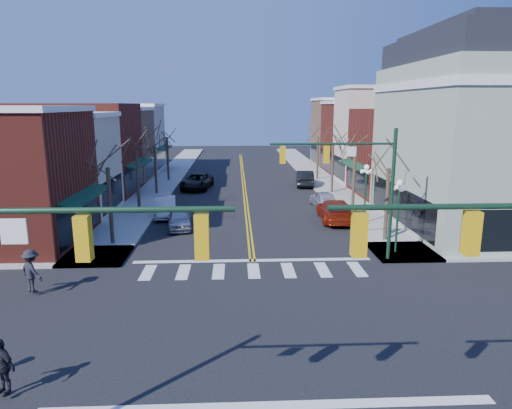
{
  "coord_description": "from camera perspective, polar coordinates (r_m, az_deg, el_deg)",
  "views": [
    {
      "loc": [
        -0.88,
        -15.98,
        8.36
      ],
      "look_at": [
        0.27,
        9.41,
        2.8
      ],
      "focal_mm": 32.0,
      "sensor_mm": 36.0,
      "label": 1
    }
  ],
  "objects": [
    {
      "name": "ground",
      "position": [
        18.06,
        0.52,
        -15.24
      ],
      "size": [
        160.0,
        160.0,
        0.0
      ],
      "primitive_type": "plane",
      "color": "black",
      "rests_on": "ground"
    },
    {
      "name": "sidewalk_left",
      "position": [
        37.75,
        -14.56,
        -0.74
      ],
      "size": [
        3.5,
        70.0,
        0.15
      ],
      "primitive_type": "cube",
      "color": "#9E9B93",
      "rests_on": "ground"
    },
    {
      "name": "sidewalk_right",
      "position": [
        38.16,
        12.09,
        -0.48
      ],
      "size": [
        3.5,
        70.0,
        0.15
      ],
      "primitive_type": "cube",
      "color": "#9E9B93",
      "rests_on": "ground"
    },
    {
      "name": "bldg_left_stucco_a",
      "position": [
        38.65,
        -24.87,
        4.35
      ],
      "size": [
        10.0,
        7.0,
        7.5
      ],
      "primitive_type": "cube",
      "color": "beige",
      "rests_on": "ground"
    },
    {
      "name": "bldg_left_brick_b",
      "position": [
        46.06,
        -21.23,
        6.39
      ],
      "size": [
        10.0,
        9.0,
        8.5
      ],
      "primitive_type": "cube",
      "color": "maroon",
      "rests_on": "ground"
    },
    {
      "name": "bldg_left_tan",
      "position": [
        53.94,
        -18.45,
        6.97
      ],
      "size": [
        10.0,
        7.5,
        7.8
      ],
      "primitive_type": "cube",
      "color": "#89654B",
      "rests_on": "ground"
    },
    {
      "name": "bldg_left_stucco_b",
      "position": [
        61.4,
        -16.52,
        7.86
      ],
      "size": [
        10.0,
        8.0,
        8.2
      ],
      "primitive_type": "cube",
      "color": "beige",
      "rests_on": "ground"
    },
    {
      "name": "bldg_right_brick_a",
      "position": [
        45.04,
        18.86,
        6.13
      ],
      "size": [
        10.0,
        8.5,
        8.0
      ],
      "primitive_type": "cube",
      "color": "maroon",
      "rests_on": "ground"
    },
    {
      "name": "bldg_right_stucco",
      "position": [
        52.23,
        15.85,
        8.19
      ],
      "size": [
        10.0,
        7.0,
        10.0
      ],
      "primitive_type": "cube",
      "color": "beige",
      "rests_on": "ground"
    },
    {
      "name": "bldg_right_brick_b",
      "position": [
        59.43,
        13.55,
        8.03
      ],
      "size": [
        10.0,
        8.0,
        8.5
      ],
      "primitive_type": "cube",
      "color": "maroon",
      "rests_on": "ground"
    },
    {
      "name": "bldg_right_tan",
      "position": [
        67.13,
        11.67,
        8.79
      ],
      "size": [
        10.0,
        8.0,
        9.0
      ],
      "primitive_type": "cube",
      "color": "#89654B",
      "rests_on": "ground"
    },
    {
      "name": "victorian_corner",
      "position": [
        35.13,
        27.37,
        8.2
      ],
      "size": [
        12.25,
        14.25,
        13.3
      ],
      "color": "#96A28C",
      "rests_on": "ground"
    },
    {
      "name": "traffic_mast_far_right",
      "position": [
        24.52,
        12.66,
        3.48
      ],
      "size": [
        6.6,
        0.28,
        7.2
      ],
      "color": "#14331E",
      "rests_on": "ground"
    },
    {
      "name": "lamppost_corner",
      "position": [
        26.66,
        17.38,
        0.09
      ],
      "size": [
        0.36,
        0.36,
        4.33
      ],
      "color": "#14331E",
      "rests_on": "ground"
    },
    {
      "name": "lamppost_midblock",
      "position": [
        32.73,
        13.56,
        2.5
      ],
      "size": [
        0.36,
        0.36,
        4.33
      ],
      "color": "#14331E",
      "rests_on": "ground"
    },
    {
      "name": "tree_left_a",
      "position": [
        28.64,
        -17.75,
        -0.31
      ],
      "size": [
        0.24,
        0.24,
        4.76
      ],
      "primitive_type": "cylinder",
      "color": "#382B21",
      "rests_on": "ground"
    },
    {
      "name": "tree_left_b",
      "position": [
        36.25,
        -14.54,
        2.67
      ],
      "size": [
        0.24,
        0.24,
        5.04
      ],
      "primitive_type": "cylinder",
      "color": "#382B21",
      "rests_on": "ground"
    },
    {
      "name": "tree_left_c",
      "position": [
        44.06,
        -12.43,
        4.11
      ],
      "size": [
        0.24,
        0.24,
        4.55
      ],
      "primitive_type": "cylinder",
      "color": "#382B21",
      "rests_on": "ground"
    },
    {
      "name": "tree_left_d",
      "position": [
        51.87,
        -10.96,
        5.57
      ],
      "size": [
        0.24,
        0.24,
        4.9
      ],
      "primitive_type": "cylinder",
      "color": "#382B21",
      "rests_on": "ground"
    },
    {
      "name": "tree_right_a",
      "position": [
        29.17,
        16.02,
        -0.12
      ],
      "size": [
        0.24,
        0.24,
        4.62
      ],
      "primitive_type": "cylinder",
      "color": "#382B21",
      "rests_on": "ground"
    },
    {
      "name": "tree_right_b",
      "position": [
        36.65,
        12.13,
        3.0
      ],
      "size": [
        0.24,
        0.24,
        5.18
      ],
      "primitive_type": "cylinder",
      "color": "#382B21",
      "rests_on": "ground"
    },
    {
      "name": "tree_right_c",
      "position": [
        44.37,
        9.53,
        4.47
      ],
      "size": [
        0.24,
        0.24,
        4.83
      ],
      "primitive_type": "cylinder",
      "color": "#382B21",
      "rests_on": "ground"
    },
    {
      "name": "tree_right_d",
      "position": [
        52.15,
        7.71,
        5.76
      ],
      "size": [
        0.24,
        0.24,
        4.97
      ],
      "primitive_type": "cylinder",
      "color": "#382B21",
      "rests_on": "ground"
    },
    {
      "name": "car_left_near",
      "position": [
        31.94,
        -9.57,
        -1.77
      ],
      "size": [
        2.07,
        4.08,
        1.33
      ],
      "primitive_type": "imported",
      "rotation": [
        0.0,
        0.0,
        0.13
      ],
      "color": "#ACABB0",
      "rests_on": "ground"
    },
    {
      "name": "car_left_mid",
      "position": [
        35.52,
        -11.27,
        -0.3
      ],
      "size": [
        2.16,
        4.65,
        1.47
      ],
      "primitive_type": "imported",
      "rotation": [
        0.0,
        0.0,
        0.14
      ],
      "color": "silver",
      "rests_on": "ground"
    },
    {
      "name": "car_left_far",
      "position": [
        46.61,
        -7.39,
        2.88
      ],
      "size": [
        3.33,
        5.91,
        1.56
      ],
      "primitive_type": "imported",
      "rotation": [
        0.0,
        0.0,
        -0.14
      ],
      "color": "black",
      "rests_on": "ground"
    },
    {
      "name": "car_right_near",
      "position": [
        33.96,
        9.86,
        -0.72
      ],
      "size": [
        2.48,
        5.57,
        1.59
      ],
      "primitive_type": "imported",
      "rotation": [
        0.0,
        0.0,
        3.09
      ],
      "color": "maroon",
      "rests_on": "ground"
    },
    {
      "name": "car_right_mid",
      "position": [
        38.34,
        8.41,
        0.69
      ],
      "size": [
        1.96,
        4.25,
        1.41
      ],
      "primitive_type": "imported",
      "rotation": [
        0.0,
        0.0,
        3.21
      ],
      "color": "silver",
      "rests_on": "ground"
    },
    {
      "name": "car_right_far",
      "position": [
        48.35,
        6.11,
        3.29
      ],
      "size": [
        2.22,
        5.11,
        1.63
      ],
      "primitive_type": "imported",
      "rotation": [
        0.0,
        0.0,
        3.04
      ],
      "color": "black",
      "rests_on": "ground"
    },
    {
      "name": "pedestrian_dark_a",
      "position": [
        15.75,
        -29.19,
        -17.23
      ],
      "size": [
        1.07,
        0.81,
        1.69
      ],
      "primitive_type": "imported",
      "rotation": [
        0.0,
        0.0,
        -0.46
      ],
      "color": "black",
      "rests_on": "sidewalk_left"
    },
    {
      "name": "pedestrian_dark_b",
      "position": [
        22.79,
        -26.25,
        -7.46
      ],
      "size": [
        1.46,
        1.34,
        1.97
      ],
      "primitive_type": "imported",
      "rotation": [
        0.0,
        0.0,
        2.52
      ],
      "color": "black",
      "rests_on": "sidewalk_left"
    }
  ]
}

